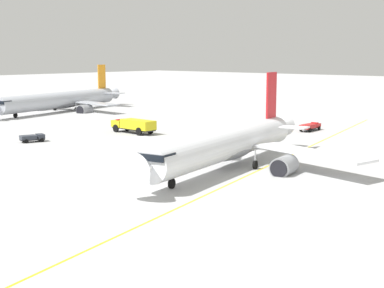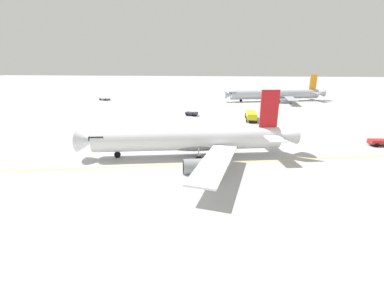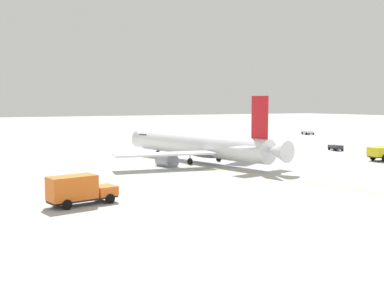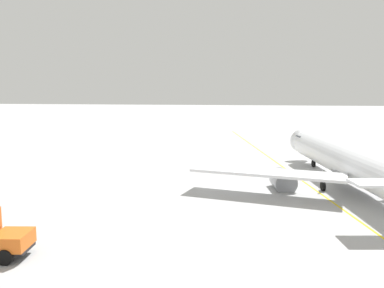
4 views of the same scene
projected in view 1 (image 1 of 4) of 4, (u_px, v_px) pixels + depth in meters
ground_plane at (209, 161)px, 75.95m from camera, size 600.00×600.00×0.00m
airliner_main at (227, 145)px, 70.78m from camera, size 35.42×38.58×11.80m
airliner_secondary at (61, 101)px, 140.63m from camera, size 31.76×45.47×11.84m
baggage_truck_truck at (32, 138)px, 92.15m from camera, size 2.95×4.11×1.22m
ops_pickup_truck at (310, 127)px, 105.47m from camera, size 2.33×5.69×1.41m
fire_tender_truck at (134, 125)px, 102.13m from camera, size 9.55×3.30×2.50m
taxiway_centreline at (250, 174)px, 67.42m from camera, size 27.38×126.29×0.01m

